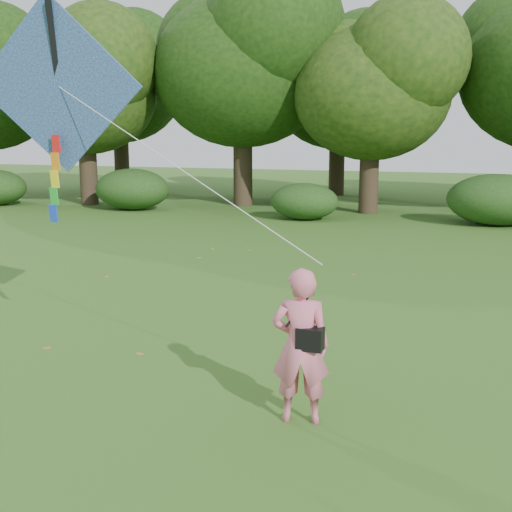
% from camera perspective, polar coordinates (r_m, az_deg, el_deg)
% --- Properties ---
extents(ground, '(100.00, 100.00, 0.00)m').
position_cam_1_polar(ground, '(8.11, 0.05, -13.36)').
color(ground, '#265114').
rests_on(ground, ground).
extents(man_kite_flyer, '(0.76, 0.59, 1.84)m').
position_cam_1_polar(man_kite_flyer, '(7.47, 3.98, -7.98)').
color(man_kite_flyer, '#DA6681').
rests_on(man_kite_flyer, ground).
extents(crossbody_bag, '(0.43, 0.20, 0.72)m').
position_cam_1_polar(crossbody_bag, '(7.37, 4.80, -7.25)').
color(crossbody_bag, black).
rests_on(crossbody_bag, ground).
extents(flying_kite, '(5.52, 1.68, 3.35)m').
position_cam_1_polar(flying_kite, '(9.97, -17.18, 13.99)').
color(flying_kite, '#24499F').
rests_on(flying_kite, ground).
extents(tree_line, '(54.70, 15.30, 9.48)m').
position_cam_1_polar(tree_line, '(29.96, 18.39, 14.71)').
color(tree_line, '#3A2D1E').
rests_on(tree_line, ground).
extents(shrub_band, '(39.15, 3.22, 1.88)m').
position_cam_1_polar(shrub_band, '(24.91, 11.96, 4.96)').
color(shrub_band, '#264919').
rests_on(shrub_band, ground).
extents(fallen_leaves, '(11.17, 9.94, 0.01)m').
position_cam_1_polar(fallen_leaves, '(14.31, 4.33, -2.58)').
color(fallen_leaves, olive).
rests_on(fallen_leaves, ground).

